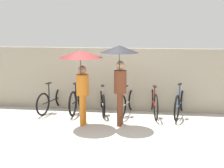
% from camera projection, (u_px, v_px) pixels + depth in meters
% --- Properties ---
extents(ground_plane, '(30.00, 30.00, 0.00)m').
position_uv_depth(ground_plane, '(106.00, 133.00, 7.57)').
color(ground_plane, '#B7B2A8').
extents(back_wall, '(11.78, 0.12, 1.90)m').
position_uv_depth(back_wall, '(116.00, 79.00, 9.42)').
color(back_wall, gray).
rests_on(back_wall, ground).
extents(parked_bicycle_0, '(0.57, 1.66, 1.09)m').
position_uv_depth(parked_bicycle_0, '(53.00, 99.00, 9.42)').
color(parked_bicycle_0, black).
rests_on(parked_bicycle_0, ground).
extents(parked_bicycle_1, '(0.44, 1.68, 1.07)m').
position_uv_depth(parked_bicycle_1, '(77.00, 99.00, 9.36)').
color(parked_bicycle_1, black).
rests_on(parked_bicycle_1, ground).
extents(parked_bicycle_2, '(0.55, 1.60, 1.10)m').
position_uv_depth(parked_bicycle_2, '(102.00, 101.00, 9.26)').
color(parked_bicycle_2, black).
rests_on(parked_bicycle_2, ground).
extents(parked_bicycle_3, '(0.54, 1.61, 1.05)m').
position_uv_depth(parked_bicycle_3, '(127.00, 102.00, 9.09)').
color(parked_bicycle_3, black).
rests_on(parked_bicycle_3, ground).
extents(parked_bicycle_4, '(0.44, 1.77, 1.10)m').
position_uv_depth(parked_bicycle_4, '(153.00, 102.00, 9.01)').
color(parked_bicycle_4, black).
rests_on(parked_bicycle_4, ground).
extents(parked_bicycle_5, '(0.58, 1.70, 1.05)m').
position_uv_depth(parked_bicycle_5, '(180.00, 103.00, 8.92)').
color(parked_bicycle_5, black).
rests_on(parked_bicycle_5, ground).
extents(pedestrian_leading, '(1.09, 1.09, 1.97)m').
position_uv_depth(pedestrian_leading, '(81.00, 65.00, 7.81)').
color(pedestrian_leading, '#C66B1E').
rests_on(pedestrian_leading, ground).
extents(pedestrian_center, '(0.95, 0.95, 2.09)m').
position_uv_depth(pedestrian_center, '(120.00, 64.00, 7.78)').
color(pedestrian_center, brown).
rests_on(pedestrian_center, ground).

